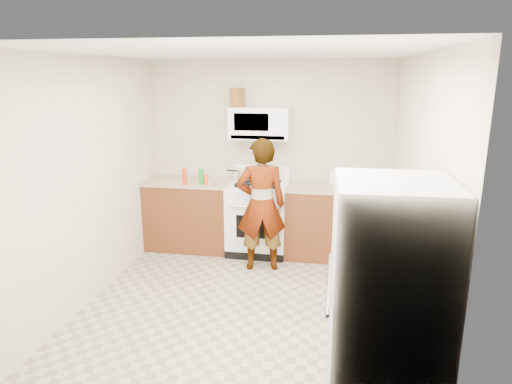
% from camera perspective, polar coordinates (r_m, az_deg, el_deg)
% --- Properties ---
extents(floor, '(3.60, 3.60, 0.00)m').
position_cam_1_polar(floor, '(4.85, -1.59, -13.92)').
color(floor, gray).
rests_on(floor, ground).
extents(back_wall, '(3.20, 0.02, 2.50)m').
position_cam_1_polar(back_wall, '(6.12, 1.69, 4.58)').
color(back_wall, beige).
rests_on(back_wall, floor).
extents(right_wall, '(0.02, 3.60, 2.50)m').
position_cam_1_polar(right_wall, '(4.37, 19.18, -0.37)').
color(right_wall, beige).
rests_on(right_wall, floor).
extents(cabinet_left, '(1.12, 0.62, 0.90)m').
position_cam_1_polar(cabinet_left, '(6.26, -8.25, -2.88)').
color(cabinet_left, '#5D2D16').
rests_on(cabinet_left, floor).
extents(counter_left, '(1.14, 0.64, 0.03)m').
position_cam_1_polar(counter_left, '(6.14, -8.40, 1.28)').
color(counter_left, tan).
rests_on(counter_left, cabinet_left).
extents(cabinet_right, '(0.80, 0.62, 0.90)m').
position_cam_1_polar(cabinet_right, '(5.97, 7.69, -3.75)').
color(cabinet_right, '#5D2D16').
rests_on(cabinet_right, floor).
extents(counter_right, '(0.82, 0.64, 0.03)m').
position_cam_1_polar(counter_right, '(5.84, 7.85, 0.61)').
color(counter_right, tan).
rests_on(counter_right, cabinet_right).
extents(gas_range, '(0.76, 0.65, 1.13)m').
position_cam_1_polar(gas_range, '(6.02, 0.26, -3.08)').
color(gas_range, white).
rests_on(gas_range, floor).
extents(microwave, '(0.76, 0.38, 0.40)m').
position_cam_1_polar(microwave, '(5.89, 0.49, 8.61)').
color(microwave, white).
rests_on(microwave, back_wall).
extents(person, '(0.66, 0.50, 1.61)m').
position_cam_1_polar(person, '(5.41, 0.65, -1.63)').
color(person, tan).
rests_on(person, floor).
extents(fridge, '(0.72, 0.72, 1.70)m').
position_cam_1_polar(fridge, '(3.14, 15.95, -13.93)').
color(fridge, white).
rests_on(fridge, floor).
extents(kettle, '(0.16, 0.16, 0.16)m').
position_cam_1_polar(kettle, '(5.97, 9.81, 1.83)').
color(kettle, white).
rests_on(kettle, counter_right).
extents(jug, '(0.18, 0.18, 0.24)m').
position_cam_1_polar(jug, '(5.89, -2.36, 11.72)').
color(jug, brown).
rests_on(jug, microwave).
extents(saucepan, '(0.23, 0.23, 0.12)m').
position_cam_1_polar(saucepan, '(6.09, -1.40, 2.27)').
color(saucepan, silver).
rests_on(saucepan, gas_range).
extents(tray, '(0.26, 0.18, 0.05)m').
position_cam_1_polar(tray, '(5.79, 1.47, 1.00)').
color(tray, white).
rests_on(tray, gas_range).
extents(bottle_spray, '(0.06, 0.06, 0.21)m').
position_cam_1_polar(bottle_spray, '(5.90, -8.91, 1.92)').
color(bottle_spray, red).
rests_on(bottle_spray, counter_left).
extents(bottle_hot_sauce, '(0.05, 0.05, 0.14)m').
position_cam_1_polar(bottle_hot_sauce, '(5.83, -6.29, 1.55)').
color(bottle_hot_sauce, '#E24619').
rests_on(bottle_hot_sauce, counter_left).
extents(bottle_green_cap, '(0.07, 0.07, 0.20)m').
position_cam_1_polar(bottle_green_cap, '(5.88, -6.85, 1.92)').
color(bottle_green_cap, '#188522').
rests_on(bottle_green_cap, counter_left).
extents(pot_lid, '(0.29, 0.29, 0.01)m').
position_cam_1_polar(pot_lid, '(5.86, -5.11, 0.97)').
color(pot_lid, silver).
rests_on(pot_lid, counter_left).
extents(broom, '(0.27, 0.18, 1.36)m').
position_cam_1_polar(broom, '(5.18, 16.70, -4.33)').
color(broom, silver).
rests_on(broom, floor).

